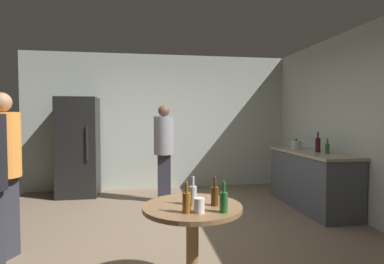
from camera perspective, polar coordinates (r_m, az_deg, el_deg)
The scene contains 16 objects.
ground_plane at distance 4.07m, azimuth -3.35°, elevation -18.79°, with size 5.20×5.20×0.10m, color #7A6651.
wall_back at distance 6.41m, azimuth -5.77°, elevation 1.88°, with size 5.32×0.06×2.70m, color beige.
wall_side_right at distance 4.82m, azimuth 29.48°, elevation 1.29°, with size 0.06×5.20×2.70m, color beige.
refrigerator at distance 6.10m, azimuth -19.97°, elevation -2.54°, with size 0.70×0.68×1.80m.
kitchen_counter at distance 5.37m, azimuth 20.93°, elevation -8.08°, with size 0.64×1.78×0.90m.
kettle at distance 5.64m, azimuth 18.47°, elevation -2.20°, with size 0.24×0.17×0.18m.
wine_bottle_on_counter at distance 5.20m, azimuth 21.93°, elevation -2.14°, with size 0.08×0.08×0.31m.
beer_bottle_on_counter at distance 5.06m, azimuth 23.41°, elevation -2.70°, with size 0.06×0.06×0.23m.
foreground_table at distance 2.60m, azimuth 0.07°, elevation -15.41°, with size 0.80×0.80×0.73m.
beer_bottle_amber at distance 2.36m, azimuth -1.00°, elevation -12.56°, with size 0.06×0.06×0.23m.
beer_bottle_brown at distance 2.55m, azimuth 4.16°, elevation -11.39°, with size 0.06×0.06×0.23m.
beer_bottle_green at distance 2.38m, azimuth 5.78°, elevation -12.43°, with size 0.06×0.06×0.23m.
beer_bottle_clear at distance 2.56m, azimuth 0.16°, elevation -11.31°, with size 0.06×0.06×0.23m.
plastic_cup_white at distance 2.37m, azimuth 1.31°, elevation -13.21°, with size 0.08×0.08×0.11m, color white.
person_in_gray_shirt at distance 5.34m, azimuth -5.13°, elevation -2.45°, with size 0.35×0.35×1.65m.
person_in_orange_shirt at distance 3.72m, azimuth -31.17°, elevation -4.65°, with size 0.45×0.45×1.69m.
Camera 1 is at (-0.38, -3.76, 1.44)m, focal length 29.30 mm.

